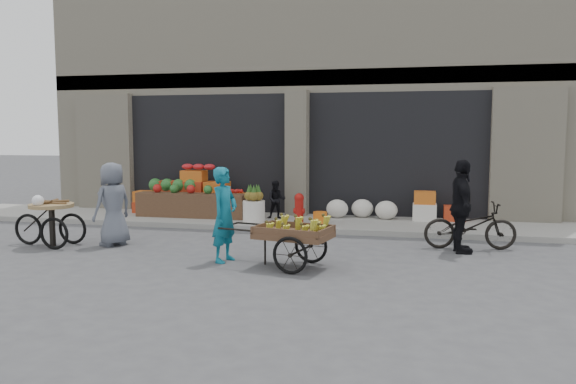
% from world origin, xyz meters
% --- Properties ---
extents(ground, '(80.00, 80.00, 0.00)m').
position_xyz_m(ground, '(0.00, 0.00, 0.00)').
color(ground, '#424244').
rests_on(ground, ground).
extents(sidewalk, '(18.00, 2.20, 0.12)m').
position_xyz_m(sidewalk, '(0.00, 4.10, 0.06)').
color(sidewalk, gray).
rests_on(sidewalk, ground).
extents(building, '(14.00, 6.45, 7.00)m').
position_xyz_m(building, '(0.00, 8.03, 3.37)').
color(building, beige).
rests_on(building, ground).
extents(fruit_display, '(3.10, 1.12, 1.24)m').
position_xyz_m(fruit_display, '(-2.48, 4.38, 0.67)').
color(fruit_display, '#B43419').
rests_on(fruit_display, sidewalk).
extents(pineapple_bin, '(0.52, 0.52, 0.50)m').
position_xyz_m(pineapple_bin, '(-0.75, 3.60, 0.37)').
color(pineapple_bin, silver).
rests_on(pineapple_bin, sidewalk).
extents(fire_hydrant, '(0.22, 0.22, 0.71)m').
position_xyz_m(fire_hydrant, '(0.35, 3.55, 0.50)').
color(fire_hydrant, '#A5140F').
rests_on(fire_hydrant, sidewalk).
extents(orange_bucket, '(0.32, 0.32, 0.30)m').
position_xyz_m(orange_bucket, '(0.85, 3.50, 0.27)').
color(orange_bucket, orange).
rests_on(orange_bucket, sidewalk).
extents(right_bay_goods, '(3.35, 0.60, 0.70)m').
position_xyz_m(right_bay_goods, '(2.61, 4.70, 0.41)').
color(right_bay_goods, silver).
rests_on(right_bay_goods, sidewalk).
extents(seated_person, '(0.51, 0.43, 0.93)m').
position_xyz_m(seated_person, '(-0.35, 4.20, 0.58)').
color(seated_person, black).
rests_on(seated_person, sidewalk).
extents(banana_cart, '(2.15, 1.21, 0.85)m').
position_xyz_m(banana_cart, '(0.98, -0.13, 0.62)').
color(banana_cart, brown).
rests_on(banana_cart, ground).
extents(vendor_woman, '(0.52, 0.67, 1.63)m').
position_xyz_m(vendor_woman, '(-0.22, 0.03, 0.82)').
color(vendor_woman, '#10657D').
rests_on(vendor_woman, ground).
extents(tricycle_cart, '(1.43, 0.86, 0.95)m').
position_xyz_m(tricycle_cart, '(-3.96, 0.54, 0.57)').
color(tricycle_cart, '#9E7F51').
rests_on(tricycle_cart, ground).
extents(vendor_grey, '(0.81, 0.95, 1.64)m').
position_xyz_m(vendor_grey, '(-2.82, 0.87, 0.82)').
color(vendor_grey, slate).
rests_on(vendor_grey, ground).
extents(bicycle, '(1.77, 0.80, 0.90)m').
position_xyz_m(bicycle, '(3.98, 2.07, 0.45)').
color(bicycle, black).
rests_on(bicycle, ground).
extents(cyclist, '(0.54, 1.06, 1.73)m').
position_xyz_m(cyclist, '(3.78, 1.67, 0.86)').
color(cyclist, black).
rests_on(cyclist, ground).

